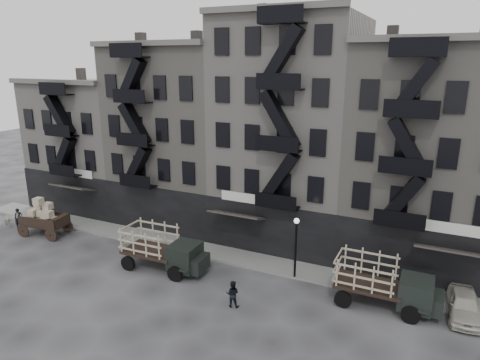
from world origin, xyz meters
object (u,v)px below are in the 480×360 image
at_px(horse, 12,220).
at_px(pedestrian_mid, 232,294).
at_px(car_east, 464,305).
at_px(pedestrian_west, 19,218).
at_px(wagon, 43,213).
at_px(stake_truck_east, 384,280).
at_px(stake_truck_west, 162,246).

relative_size(horse, pedestrian_mid, 1.05).
relative_size(car_east, pedestrian_west, 2.36).
bearing_deg(wagon, horse, 175.01).
bearing_deg(pedestrian_west, car_east, -53.13).
bearing_deg(wagon, stake_truck_east, -5.72).
distance_m(horse, pedestrian_mid, 22.82).
height_order(wagon, stake_truck_west, wagon).
xyz_separation_m(car_east, pedestrian_mid, (-12.25, -4.74, 0.12)).
xyz_separation_m(wagon, pedestrian_mid, (18.86, -2.95, -1.04)).
bearing_deg(horse, pedestrian_mid, -114.19).
height_order(car_east, pedestrian_west, pedestrian_west).
bearing_deg(horse, stake_truck_east, -105.23).
xyz_separation_m(stake_truck_west, pedestrian_mid, (6.44, -2.14, -0.90)).
bearing_deg(horse, stake_truck_west, -109.44).
height_order(stake_truck_west, car_east, stake_truck_west).
height_order(wagon, car_east, wagon).
bearing_deg(stake_truck_east, stake_truck_west, -173.36).
bearing_deg(stake_truck_east, car_east, 11.89).
bearing_deg(car_east, wagon, 179.55).
height_order(wagon, pedestrian_west, wagon).
height_order(wagon, stake_truck_east, wagon).
relative_size(wagon, car_east, 0.99).
height_order(pedestrian_west, pedestrian_mid, pedestrian_west).
height_order(horse, car_east, horse).
distance_m(wagon, car_east, 31.18).
relative_size(wagon, stake_truck_west, 0.67).
bearing_deg(stake_truck_west, car_east, 6.18).
xyz_separation_m(stake_truck_west, car_east, (18.68, 2.60, -1.02)).
bearing_deg(car_east, pedestrian_west, 179.11).
xyz_separation_m(pedestrian_west, pedestrian_mid, (22.06, -3.03, -0.05)).
bearing_deg(pedestrian_mid, pedestrian_west, -20.86).
distance_m(wagon, stake_truck_west, 12.45).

